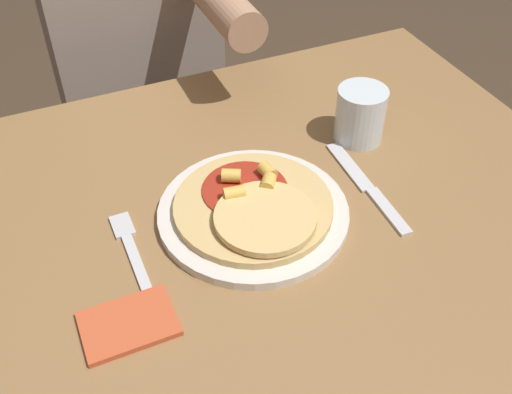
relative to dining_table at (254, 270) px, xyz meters
The scene contains 8 objects.
dining_table is the anchor object (origin of this frame).
plate 0.13m from the dining_table, 60.59° to the right, with size 0.27×0.27×0.01m.
pizza 0.14m from the dining_table, 73.09° to the right, with size 0.23×0.23×0.04m.
fork 0.21m from the dining_table, behind, with size 0.03×0.18×0.00m.
knife 0.22m from the dining_table, ahead, with size 0.03×0.22×0.00m.
drinking_glass 0.30m from the dining_table, 23.71° to the left, with size 0.08×0.08×0.09m.
napkin 0.27m from the dining_table, 152.07° to the right, with size 0.11×0.08×0.01m.
person_diner 0.66m from the dining_table, 90.26° to the left, with size 0.35×0.52×1.19m.
Camera 1 is at (-0.24, -0.56, 1.32)m, focal length 42.00 mm.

